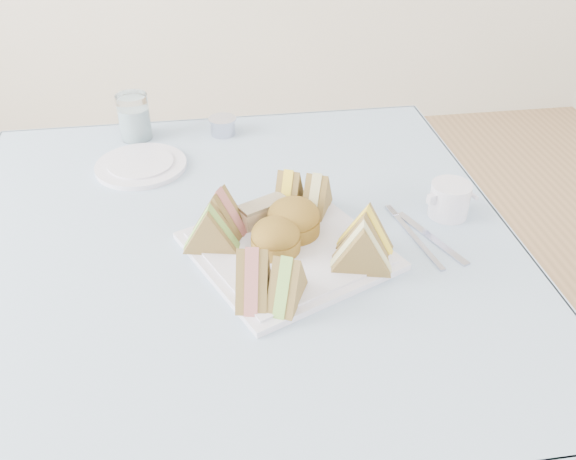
{
  "coord_description": "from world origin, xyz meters",
  "views": [
    {
      "loc": [
        -0.03,
        -0.89,
        1.39
      ],
      "look_at": [
        0.09,
        -0.06,
        0.8
      ],
      "focal_mm": 38.0,
      "sensor_mm": 36.0,
      "label": 1
    }
  ],
  "objects": [
    {
      "name": "sandwich_br_b",
      "position": [
        0.12,
        0.07,
        0.8
      ],
      "size": [
        0.07,
        0.1,
        0.08
      ],
      "primitive_type": null,
      "rotation": [
        0.0,
        0.0,
        -1.97
      ],
      "color": "brown",
      "rests_on": "serving_plate"
    },
    {
      "name": "water_glass",
      "position": [
        -0.19,
        0.43,
        0.8
      ],
      "size": [
        0.09,
        0.09,
        0.11
      ],
      "primitive_type": "cylinder",
      "rotation": [
        0.0,
        0.0,
        0.28
      ],
      "color": "white",
      "rests_on": "tablecloth"
    },
    {
      "name": "tea_strainer",
      "position": [
        0.01,
        0.42,
        0.76
      ],
      "size": [
        0.09,
        0.09,
        0.04
      ],
      "primitive_type": "cylinder",
      "rotation": [
        0.0,
        0.0,
        -0.39
      ],
      "color": "#B0B0C5",
      "rests_on": "tablecloth"
    },
    {
      "name": "sandwich_fl_b",
      "position": [
        0.07,
        -0.19,
        0.8
      ],
      "size": [
        0.08,
        0.1,
        0.08
      ],
      "primitive_type": null,
      "rotation": [
        0.0,
        0.0,
        1.13
      ],
      "color": "brown",
      "rests_on": "serving_plate"
    },
    {
      "name": "sandwich_fr_a",
      "position": [
        0.22,
        -0.08,
        0.8
      ],
      "size": [
        0.1,
        0.08,
        0.08
      ],
      "primitive_type": null,
      "rotation": [
        0.0,
        0.0,
        -0.48
      ],
      "color": "brown",
      "rests_on": "serving_plate"
    },
    {
      "name": "fork",
      "position": [
        0.33,
        -0.06,
        0.75
      ],
      "size": [
        0.04,
        0.17,
        0.0
      ],
      "primitive_type": "cube",
      "rotation": [
        0.0,
        0.0,
        0.18
      ],
      "color": "#B0B0C5",
      "rests_on": "tablecloth"
    },
    {
      "name": "creamer_jug",
      "position": [
        0.41,
        0.01,
        0.78
      ],
      "size": [
        0.09,
        0.09,
        0.07
      ],
      "primitive_type": "cylinder",
      "rotation": [
        0.0,
        0.0,
        0.3
      ],
      "color": "silver",
      "rests_on": "tablecloth"
    },
    {
      "name": "side_plate",
      "position": [
        -0.17,
        0.28,
        0.75
      ],
      "size": [
        0.23,
        0.23,
        0.01
      ],
      "primitive_type": "cylinder",
      "rotation": [
        0.0,
        0.0,
        -0.2
      ],
      "color": "silver",
      "rests_on": "tablecloth"
    },
    {
      "name": "table",
      "position": [
        0.0,
        0.0,
        0.37
      ],
      "size": [
        0.9,
        0.9,
        0.74
      ],
      "primitive_type": "cube",
      "color": "brown",
      "rests_on": "floor"
    },
    {
      "name": "sandwich_br_a",
      "position": [
        0.17,
        0.05,
        0.8
      ],
      "size": [
        0.08,
        0.1,
        0.08
      ],
      "primitive_type": null,
      "rotation": [
        0.0,
        0.0,
        -2.02
      ],
      "color": "brown",
      "rests_on": "serving_plate"
    },
    {
      "name": "sandwich_bl_a",
      "position": [
        -0.03,
        -0.04,
        0.8
      ],
      "size": [
        0.1,
        0.06,
        0.08
      ],
      "primitive_type": null,
      "rotation": [
        0.0,
        0.0,
        2.93
      ],
      "color": "brown",
      "rests_on": "serving_plate"
    },
    {
      "name": "sandwich_fr_b",
      "position": [
        0.21,
        -0.13,
        0.8
      ],
      "size": [
        0.11,
        0.07,
        0.09
      ],
      "primitive_type": null,
      "rotation": [
        0.0,
        0.0,
        -0.24
      ],
      "color": "brown",
      "rests_on": "serving_plate"
    },
    {
      "name": "serving_plate",
      "position": [
        0.09,
        -0.06,
        0.75
      ],
      "size": [
        0.39,
        0.39,
        0.01
      ],
      "primitive_type": "cube",
      "rotation": [
        0.0,
        0.0,
        0.42
      ],
      "color": "silver",
      "rests_on": "tablecloth"
    },
    {
      "name": "pastry_slice",
      "position": [
        0.06,
        0.02,
        0.78
      ],
      "size": [
        0.1,
        0.07,
        0.04
      ],
      "primitive_type": "cube",
      "rotation": [
        0.0,
        0.0,
        0.46
      ],
      "color": "#C3AC8E",
      "rests_on": "serving_plate"
    },
    {
      "name": "scone_right",
      "position": [
        0.11,
        -0.02,
        0.79
      ],
      "size": [
        0.13,
        0.13,
        0.06
      ],
      "primitive_type": "cylinder",
      "rotation": [
        0.0,
        0.0,
        0.94
      ],
      "color": "#A87B30",
      "rests_on": "serving_plate"
    },
    {
      "name": "tablecloth",
      "position": [
        0.0,
        0.0,
        0.74
      ],
      "size": [
        1.02,
        1.02,
        0.01
      ],
      "primitive_type": "cube",
      "color": "#9FBDDA",
      "rests_on": "table"
    },
    {
      "name": "knife",
      "position": [
        0.36,
        -0.06,
        0.75
      ],
      "size": [
        0.08,
        0.17,
        0.0
      ],
      "primitive_type": "cube",
      "rotation": [
        0.0,
        0.0,
        0.38
      ],
      "color": "#B0B0C5",
      "rests_on": "tablecloth"
    },
    {
      "name": "scone_left",
      "position": [
        0.07,
        -0.07,
        0.79
      ],
      "size": [
        0.11,
        0.11,
        0.06
      ],
      "primitive_type": "cylinder",
      "rotation": [
        0.0,
        0.0,
        0.41
      ],
      "color": "#A87B30",
      "rests_on": "serving_plate"
    },
    {
      "name": "sandwich_fl_a",
      "position": [
        0.02,
        -0.17,
        0.8
      ],
      "size": [
        0.07,
        0.11,
        0.09
      ],
      "primitive_type": null,
      "rotation": [
        0.0,
        0.0,
        1.37
      ],
      "color": "brown",
      "rests_on": "serving_plate"
    },
    {
      "name": "sandwich_bl_b",
      "position": [
        -0.02,
        0.01,
        0.8
      ],
      "size": [
        0.11,
        0.09,
        0.09
      ],
      "primitive_type": null,
      "rotation": [
        0.0,
        0.0,
        2.63
      ],
      "color": "brown",
      "rests_on": "serving_plate"
    }
  ]
}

